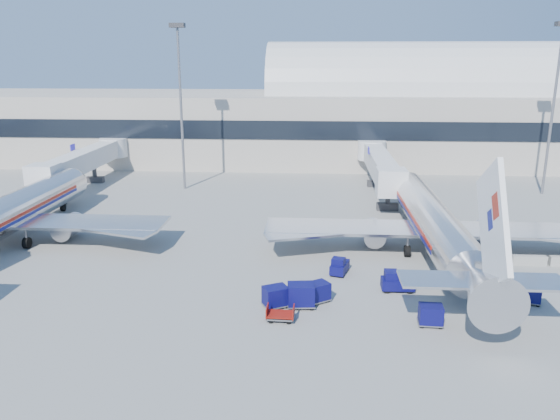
# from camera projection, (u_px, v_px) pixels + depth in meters

# --- Properties ---
(ground) EXTENTS (260.00, 260.00, 0.00)m
(ground) POSITION_uv_depth(u_px,v_px,m) (329.00, 268.00, 48.30)
(ground) COLOR gray
(ground) RESTS_ON ground
(terminal) EXTENTS (170.00, 28.15, 21.00)m
(terminal) POSITION_uv_depth(u_px,v_px,m) (250.00, 118.00, 101.00)
(terminal) COLOR #B2AA9E
(terminal) RESTS_ON ground
(airliner_main) EXTENTS (32.00, 37.26, 12.07)m
(airliner_main) POSITION_uv_depth(u_px,v_px,m) (435.00, 224.00, 51.23)
(airliner_main) COLOR silver
(airliner_main) RESTS_ON ground
(airliner_mid) EXTENTS (32.00, 37.26, 12.07)m
(airliner_mid) POSITION_uv_depth(u_px,v_px,m) (4.00, 216.00, 53.86)
(airliner_mid) COLOR silver
(airliner_mid) RESTS_ON ground
(jetbridge_near) EXTENTS (4.40, 27.50, 6.25)m
(jetbridge_near) POSITION_uv_depth(u_px,v_px,m) (379.00, 163.00, 76.42)
(jetbridge_near) COLOR silver
(jetbridge_near) RESTS_ON ground
(jetbridge_mid) EXTENTS (4.40, 27.50, 6.25)m
(jetbridge_mid) POSITION_uv_depth(u_px,v_px,m) (87.00, 159.00, 79.05)
(jetbridge_mid) COLOR silver
(jetbridge_mid) RESTS_ON ground
(mast_west) EXTENTS (2.00, 1.20, 22.60)m
(mast_west) POSITION_uv_depth(u_px,v_px,m) (180.00, 83.00, 74.49)
(mast_west) COLOR slate
(mast_west) RESTS_ON ground
(mast_east) EXTENTS (2.00, 1.20, 22.60)m
(mast_east) POSITION_uv_depth(u_px,v_px,m) (556.00, 84.00, 71.36)
(mast_east) COLOR slate
(mast_east) RESTS_ON ground
(barrier_near) EXTENTS (3.00, 0.55, 0.90)m
(barrier_near) POSITION_uv_depth(u_px,v_px,m) (529.00, 260.00, 48.98)
(barrier_near) COLOR #9E9E96
(barrier_near) RESTS_ON ground
(tug_lead) EXTENTS (2.62, 1.34, 1.69)m
(tug_lead) POSITION_uv_depth(u_px,v_px,m) (396.00, 282.00, 43.45)
(tug_lead) COLOR #090945
(tug_lead) RESTS_ON ground
(tug_right) EXTENTS (2.17, 1.38, 1.31)m
(tug_right) POSITION_uv_depth(u_px,v_px,m) (480.00, 286.00, 43.00)
(tug_right) COLOR #090945
(tug_right) RESTS_ON ground
(tug_left) EXTENTS (1.86, 2.67, 1.58)m
(tug_left) POSITION_uv_depth(u_px,v_px,m) (339.00, 266.00, 46.92)
(tug_left) COLOR #090945
(tug_left) RESTS_ON ground
(cart_train_a) EXTENTS (2.19, 2.08, 1.54)m
(cart_train_a) POSITION_uv_depth(u_px,v_px,m) (318.00, 292.00, 41.46)
(cart_train_a) COLOR #090945
(cart_train_a) RESTS_ON ground
(cart_train_b) EXTENTS (2.20, 1.76, 1.81)m
(cart_train_b) POSITION_uv_depth(u_px,v_px,m) (301.00, 295.00, 40.54)
(cart_train_b) COLOR #090945
(cart_train_b) RESTS_ON ground
(cart_train_c) EXTENTS (2.27, 2.08, 1.61)m
(cart_train_c) POSITION_uv_depth(u_px,v_px,m) (276.00, 296.00, 40.54)
(cart_train_c) COLOR #090945
(cart_train_c) RESTS_ON ground
(cart_solo_near) EXTENTS (1.74, 1.37, 1.49)m
(cart_solo_near) POSITION_uv_depth(u_px,v_px,m) (431.00, 315.00, 37.75)
(cart_solo_near) COLOR #090945
(cart_solo_near) RESTS_ON ground
(cart_solo_far) EXTENTS (1.97, 1.71, 1.46)m
(cart_solo_far) POSITION_uv_depth(u_px,v_px,m) (530.00, 293.00, 41.27)
(cart_solo_far) COLOR #090945
(cart_solo_far) RESTS_ON ground
(cart_open_red) EXTENTS (2.01, 1.45, 0.52)m
(cart_open_red) POSITION_uv_depth(u_px,v_px,m) (281.00, 316.00, 38.57)
(cart_open_red) COLOR slate
(cart_open_red) RESTS_ON ground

